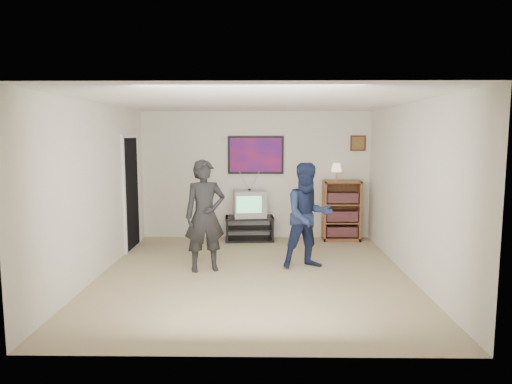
{
  "coord_description": "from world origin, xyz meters",
  "views": [
    {
      "loc": [
        0.13,
        -6.49,
        2.04
      ],
      "look_at": [
        0.03,
        0.61,
        1.15
      ],
      "focal_mm": 32.0,
      "sensor_mm": 36.0,
      "label": 1
    }
  ],
  "objects_px": {
    "media_stand": "(249,228)",
    "crt_television": "(249,204)",
    "bookshelf": "(341,210)",
    "person_tall": "(205,216)",
    "person_short": "(308,216)"
  },
  "relations": [
    {
      "from": "crt_television",
      "to": "bookshelf",
      "type": "xyz_separation_m",
      "value": [
        1.79,
        0.05,
        -0.14
      ]
    },
    {
      "from": "crt_television",
      "to": "media_stand",
      "type": "bearing_deg",
      "value": 171.83
    },
    {
      "from": "person_tall",
      "to": "crt_television",
      "type": "bearing_deg",
      "value": 56.36
    },
    {
      "from": "bookshelf",
      "to": "person_short",
      "type": "xyz_separation_m",
      "value": [
        -0.84,
        -1.89,
        0.23
      ]
    },
    {
      "from": "bookshelf",
      "to": "person_tall",
      "type": "relative_size",
      "value": 0.7
    },
    {
      "from": "person_tall",
      "to": "person_short",
      "type": "relative_size",
      "value": 1.03
    },
    {
      "from": "media_stand",
      "to": "person_short",
      "type": "height_order",
      "value": "person_short"
    },
    {
      "from": "crt_television",
      "to": "bookshelf",
      "type": "relative_size",
      "value": 0.52
    },
    {
      "from": "media_stand",
      "to": "person_tall",
      "type": "xyz_separation_m",
      "value": [
        -0.61,
        -2.01,
        0.6
      ]
    },
    {
      "from": "media_stand",
      "to": "crt_television",
      "type": "distance_m",
      "value": 0.49
    },
    {
      "from": "crt_television",
      "to": "bookshelf",
      "type": "bearing_deg",
      "value": -6.57
    },
    {
      "from": "person_tall",
      "to": "person_short",
      "type": "distance_m",
      "value": 1.57
    },
    {
      "from": "crt_television",
      "to": "person_short",
      "type": "xyz_separation_m",
      "value": [
        0.95,
        -1.84,
        0.09
      ]
    },
    {
      "from": "media_stand",
      "to": "bookshelf",
      "type": "distance_m",
      "value": 1.82
    },
    {
      "from": "crt_television",
      "to": "person_short",
      "type": "relative_size",
      "value": 0.37
    }
  ]
}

